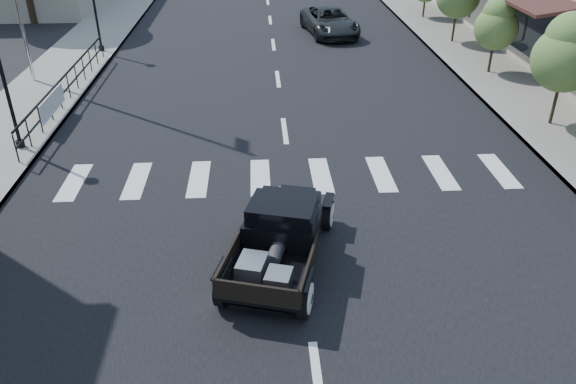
{
  "coord_description": "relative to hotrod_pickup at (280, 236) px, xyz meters",
  "views": [
    {
      "loc": [
        -0.82,
        -8.97,
        6.96
      ],
      "look_at": [
        -0.22,
        1.46,
        1.0
      ],
      "focal_mm": 35.0,
      "sensor_mm": 36.0,
      "label": 1
    }
  ],
  "objects": [
    {
      "name": "ground",
      "position": [
        0.44,
        -0.26,
        -0.69
      ],
      "size": [
        120.0,
        120.0,
        0.0
      ],
      "primitive_type": "plane",
      "color": "black",
      "rests_on": "ground"
    },
    {
      "name": "road",
      "position": [
        0.44,
        14.74,
        -0.68
      ],
      "size": [
        14.0,
        80.0,
        0.02
      ],
      "primitive_type": "cube",
      "color": "black",
      "rests_on": "ground"
    },
    {
      "name": "road_markings",
      "position": [
        0.44,
        9.74,
        -0.69
      ],
      "size": [
        12.0,
        60.0,
        0.06
      ],
      "primitive_type": null,
      "color": "silver",
      "rests_on": "ground"
    },
    {
      "name": "sidewalk_left",
      "position": [
        -8.06,
        14.74,
        -0.62
      ],
      "size": [
        3.0,
        80.0,
        0.15
      ],
      "primitive_type": "cube",
      "color": "#99978B",
      "rests_on": "ground"
    },
    {
      "name": "sidewalk_right",
      "position": [
        8.94,
        14.74,
        -0.62
      ],
      "size": [
        3.0,
        80.0,
        0.15
      ],
      "primitive_type": "cube",
      "color": "gray",
      "rests_on": "ground"
    },
    {
      "name": "railing",
      "position": [
        -6.86,
        9.74,
        -0.04
      ],
      "size": [
        0.08,
        10.0,
        1.0
      ],
      "primitive_type": null,
      "color": "black",
      "rests_on": "sidewalk_left"
    },
    {
      "name": "banner",
      "position": [
        -6.78,
        7.74,
        -0.24
      ],
      "size": [
        0.04,
        2.2,
        0.6
      ],
      "primitive_type": null,
      "color": "silver",
      "rests_on": "sidewalk_left"
    },
    {
      "name": "lamp_post_b",
      "position": [
        -7.16,
        5.74,
        1.32
      ],
      "size": [
        0.36,
        0.36,
        3.71
      ],
      "primitive_type": null,
      "color": "black",
      "rests_on": "sidewalk_left"
    },
    {
      "name": "lamp_post_c",
      "position": [
        -7.16,
        15.74,
        1.32
      ],
      "size": [
        0.36,
        0.36,
        3.71
      ],
      "primitive_type": null,
      "color": "black",
      "rests_on": "sidewalk_left"
    },
    {
      "name": "small_tree_b",
      "position": [
        8.74,
        6.57,
        1.1
      ],
      "size": [
        1.96,
        1.96,
        3.27
      ],
      "primitive_type": null,
      "color": "#4E6E32",
      "rests_on": "sidewalk_right"
    },
    {
      "name": "small_tree_c",
      "position": [
        8.74,
        11.8,
        0.82
      ],
      "size": [
        1.64,
        1.64,
        2.73
      ],
      "primitive_type": null,
      "color": "#4E6E32",
      "rests_on": "sidewalk_right"
    },
    {
      "name": "small_tree_d",
      "position": [
        8.74,
        16.39,
        1.09
      ],
      "size": [
        1.96,
        1.96,
        3.26
      ],
      "primitive_type": null,
      "color": "#4E6E32",
      "rests_on": "sidewalk_right"
    },
    {
      "name": "hotrod_pickup",
      "position": [
        0.0,
        0.0,
        0.0
      ],
      "size": [
        2.86,
        4.33,
        1.38
      ],
      "primitive_type": null,
      "rotation": [
        0.0,
        0.0,
        -0.27
      ],
      "color": "black",
      "rests_on": "ground"
    },
    {
      "name": "second_car",
      "position": [
        3.26,
        18.51,
        -0.05
      ],
      "size": [
        2.77,
        4.84,
        1.27
      ],
      "primitive_type": "imported",
      "rotation": [
        0.0,
        0.0,
        0.15
      ],
      "color": "black",
      "rests_on": "ground"
    }
  ]
}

